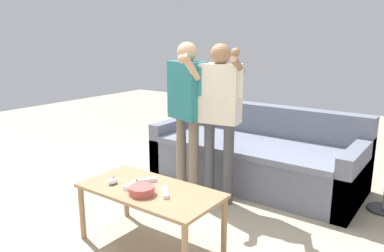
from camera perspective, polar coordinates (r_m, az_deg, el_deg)
ground_plane at (r=3.24m, az=-4.05°, el=-15.02°), size 12.00×12.00×0.00m
couch at (r=4.13m, az=9.73°, el=-4.59°), size 2.18×0.96×0.79m
coffee_table at (r=2.83m, az=-6.41°, el=-10.51°), size 1.06×0.53×0.46m
snack_bowl at (r=2.70m, az=-7.65°, el=-9.68°), size 0.18×0.18×0.06m
game_remote_nunchuk at (r=2.92m, az=-11.96°, el=-8.18°), size 0.06×0.09×0.05m
player_center at (r=3.41m, az=4.21°, el=3.12°), size 0.46×0.28×1.49m
player_left at (r=3.55m, az=-0.77°, el=3.67°), size 0.43×0.43×1.50m
game_remote_wand_near at (r=2.85m, az=-9.23°, el=-8.83°), size 0.07×0.16×0.03m
game_remote_wand_far at (r=2.69m, az=-4.08°, el=-10.06°), size 0.14×0.14×0.03m
game_remote_wand_spare at (r=2.92m, az=-6.98°, el=-8.22°), size 0.12×0.15×0.03m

